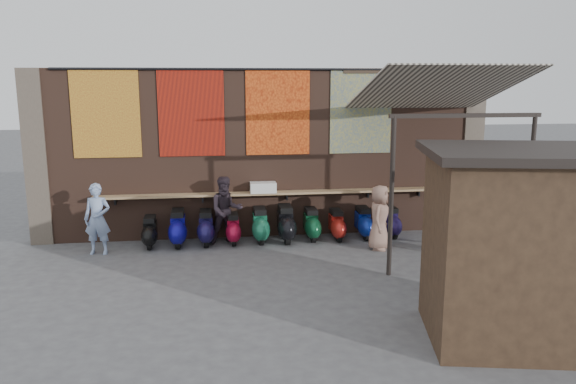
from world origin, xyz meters
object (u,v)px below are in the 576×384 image
object	(u,v)px
scooter_stool_5	(286,224)
diner_left	(97,219)
scooter_stool_0	(150,232)
diner_right	(226,210)
scooter_stool_1	(178,228)
scooter_stool_3	(233,229)
scooter_stool_7	(337,225)
scooter_stool_9	(391,222)
scooter_stool_6	(311,224)
market_stall	(521,250)
shopper_grey	(517,222)
shelf_box	(263,187)
shopper_tan	(379,217)
scooter_stool_4	(260,225)
scooter_stool_2	(206,228)
shopper_navy	(463,214)
scooter_stool_8	(364,223)

from	to	relation	value
scooter_stool_5	diner_left	world-z (taller)	diner_left
scooter_stool_0	diner_right	bearing A→B (deg)	1.52
scooter_stool_1	scooter_stool_3	bearing A→B (deg)	0.61
scooter_stool_7	scooter_stool_9	size ratio (longest dim) A/B	0.98
scooter_stool_6	market_stall	distance (m)	5.98
scooter_stool_7	scooter_stool_9	distance (m)	1.35
scooter_stool_3	shopper_grey	distance (m)	6.17
scooter_stool_6	shelf_box	bearing A→B (deg)	166.99
shopper_tan	scooter_stool_0	bearing A→B (deg)	107.51
shelf_box	scooter_stool_7	bearing A→B (deg)	-10.47
scooter_stool_4	scooter_stool_6	xyz separation A→B (m)	(1.23, 0.03, -0.03)
scooter_stool_3	diner_left	size ratio (longest dim) A/B	0.46
shelf_box	scooter_stool_4	world-z (taller)	shelf_box
scooter_stool_3	scooter_stool_9	size ratio (longest dim) A/B	0.95
scooter_stool_2	scooter_stool_4	bearing A→B (deg)	0.75
scooter_stool_3	scooter_stool_6	world-z (taller)	scooter_stool_6
scooter_stool_0	scooter_stool_1	xyz separation A→B (m)	(0.63, 0.02, 0.06)
scooter_stool_3	scooter_stool_6	size ratio (longest dim) A/B	0.92
scooter_stool_3	scooter_stool_6	distance (m)	1.86
scooter_stool_9	diner_right	xyz separation A→B (m)	(-3.96, -0.04, 0.42)
shelf_box	scooter_stool_9	bearing A→B (deg)	-4.92
scooter_stool_4	scooter_stool_0	bearing A→B (deg)	-178.74
scooter_stool_9	scooter_stool_7	bearing A→B (deg)	-177.73
shopper_navy	shopper_tan	distance (m)	1.79
scooter_stool_7	shopper_grey	bearing A→B (deg)	-34.57
scooter_stool_6	scooter_stool_9	distance (m)	1.95
scooter_stool_1	diner_right	world-z (taller)	diner_right
shelf_box	shopper_navy	xyz separation A→B (m)	(4.10, -1.95, -0.32)
scooter_stool_7	scooter_stool_9	xyz separation A→B (m)	(1.35, 0.05, 0.01)
shelf_box	shopper_grey	bearing A→B (deg)	-27.24
scooter_stool_8	shopper_navy	xyz separation A→B (m)	(1.71, -1.67, 0.56)
diner_right	scooter_stool_9	bearing A→B (deg)	-7.96
scooter_stool_0	scooter_stool_8	bearing A→B (deg)	0.76
shelf_box	scooter_stool_7	xyz separation A→B (m)	(1.72, -0.32, -0.89)
shelf_box	shopper_navy	size ratio (longest dim) A/B	0.33
scooter_stool_6	shopper_navy	bearing A→B (deg)	-29.58
scooter_stool_5	scooter_stool_7	size ratio (longest dim) A/B	1.19
scooter_stool_1	diner_right	xyz separation A→B (m)	(1.10, 0.03, 0.38)
scooter_stool_9	shopper_navy	xyz separation A→B (m)	(1.03, -1.69, 0.57)
shelf_box	scooter_stool_1	world-z (taller)	shelf_box
scooter_stool_0	diner_left	size ratio (longest dim) A/B	0.47
scooter_stool_4	shopper_navy	distance (m)	4.55
scooter_stool_5	scooter_stool_9	distance (m)	2.58
scooter_stool_2	scooter_stool_9	size ratio (longest dim) A/B	1.08
scooter_stool_3	scooter_stool_6	xyz separation A→B (m)	(1.86, 0.05, 0.03)
scooter_stool_4	diner_right	xyz separation A→B (m)	(-0.78, -0.01, 0.39)
scooter_stool_4	shopper_navy	bearing A→B (deg)	-21.54
scooter_stool_8	diner_right	distance (m)	3.31
scooter_stool_2	scooter_stool_4	distance (m)	1.25
scooter_stool_3	scooter_stool_0	bearing A→B (deg)	-179.00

